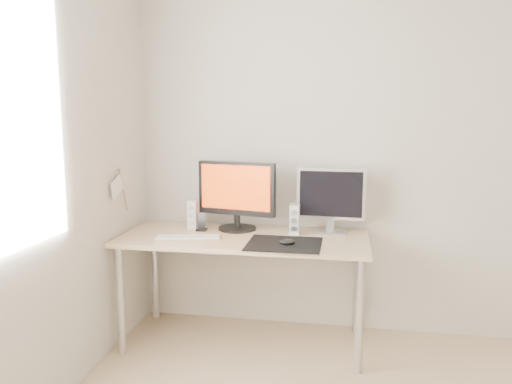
{
  "coord_description": "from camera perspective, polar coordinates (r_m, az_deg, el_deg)",
  "views": [
    {
      "loc": [
        -0.29,
        -1.72,
        1.51
      ],
      "look_at": [
        -0.86,
        1.45,
        1.01
      ],
      "focal_mm": 35.0,
      "sensor_mm": 36.0,
      "label": 1
    }
  ],
  "objects": [
    {
      "name": "mouse",
      "position": [
        3.02,
        3.55,
        -5.73
      ],
      "size": [
        0.1,
        0.06,
        0.04
      ],
      "primitive_type": "ellipsoid",
      "color": "black",
      "rests_on": "mousepad"
    },
    {
      "name": "pennant",
      "position": [
        3.31,
        -15.39,
        0.5
      ],
      "size": [
        0.01,
        0.23,
        0.29
      ],
      "color": "#A57F54",
      "rests_on": "wall_left"
    },
    {
      "name": "speaker_right",
      "position": [
        3.29,
        4.44,
        -3.14
      ],
      "size": [
        0.06,
        0.08,
        0.2
      ],
      "color": "white",
      "rests_on": "desk"
    },
    {
      "name": "desk",
      "position": [
        3.28,
        -1.37,
        -6.35
      ],
      "size": [
        1.6,
        0.7,
        0.73
      ],
      "color": "#D1B587",
      "rests_on": "ground"
    },
    {
      "name": "second_monitor",
      "position": [
        3.32,
        8.56,
        -0.6
      ],
      "size": [
        0.45,
        0.17,
        0.43
      ],
      "color": "silver",
      "rests_on": "desk"
    },
    {
      "name": "phone_dock",
      "position": [
        3.41,
        -6.25,
        -3.82
      ],
      "size": [
        0.07,
        0.06,
        0.12
      ],
      "color": "black",
      "rests_on": "desk"
    },
    {
      "name": "mousepad",
      "position": [
        3.06,
        3.24,
        -5.93
      ],
      "size": [
        0.45,
        0.4,
        0.0
      ],
      "primitive_type": "cube",
      "color": "black",
      "rests_on": "desk"
    },
    {
      "name": "main_monitor",
      "position": [
        3.38,
        -2.24,
        -0.13
      ],
      "size": [
        0.55,
        0.31,
        0.47
      ],
      "color": "black",
      "rests_on": "desk"
    },
    {
      "name": "speaker_left",
      "position": [
        3.47,
        -7.22,
        -2.56
      ],
      "size": [
        0.06,
        0.08,
        0.2
      ],
      "color": "white",
      "rests_on": "desk"
    },
    {
      "name": "wall_back",
      "position": [
        3.49,
        15.04,
        4.26
      ],
      "size": [
        3.5,
        0.0,
        3.5
      ],
      "primitive_type": "plane",
      "rotation": [
        1.57,
        0.0,
        0.0
      ],
      "color": "silver",
      "rests_on": "ground"
    },
    {
      "name": "keyboard",
      "position": [
        3.21,
        -7.77,
        -5.17
      ],
      "size": [
        0.44,
        0.2,
        0.02
      ],
      "color": "#BDBDBF",
      "rests_on": "desk"
    }
  ]
}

